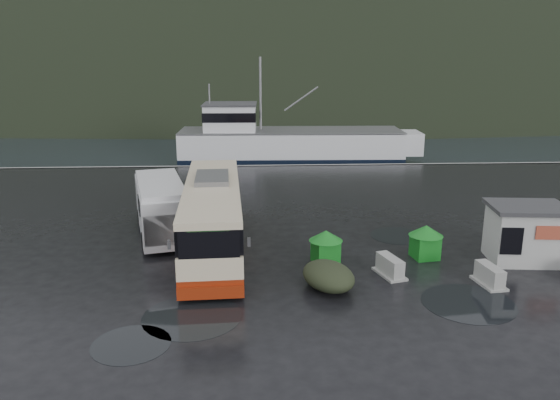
{
  "coord_description": "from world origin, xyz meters",
  "views": [
    {
      "loc": [
        -2.18,
        -21.99,
        8.68
      ],
      "look_at": [
        -0.91,
        3.5,
        1.7
      ],
      "focal_mm": 35.0,
      "sensor_mm": 36.0,
      "label": 1
    }
  ],
  "objects_px": {
    "white_van": "(163,234)",
    "dome_tent": "(328,288)",
    "ticket_kiosk": "(522,260)",
    "jersey_barrier_a": "(389,275)",
    "waste_bin_left": "(325,262)",
    "waste_bin_right": "(424,258)",
    "jersey_barrier_b": "(489,284)",
    "coach_bus": "(214,248)",
    "fishing_trawler": "(291,149)"
  },
  "relations": [
    {
      "from": "waste_bin_right",
      "to": "jersey_barrier_b",
      "type": "xyz_separation_m",
      "value": [
        1.62,
        -2.9,
        0.0
      ]
    },
    {
      "from": "jersey_barrier_b",
      "to": "waste_bin_right",
      "type": "bearing_deg",
      "value": 119.22
    },
    {
      "from": "waste_bin_right",
      "to": "waste_bin_left",
      "type": "bearing_deg",
      "value": -175.51
    },
    {
      "from": "dome_tent",
      "to": "white_van",
      "type": "bearing_deg",
      "value": 137.4
    },
    {
      "from": "dome_tent",
      "to": "fishing_trawler",
      "type": "xyz_separation_m",
      "value": [
        0.67,
        30.41,
        0.0
      ]
    },
    {
      "from": "coach_bus",
      "to": "waste_bin_left",
      "type": "height_order",
      "value": "coach_bus"
    },
    {
      "from": "ticket_kiosk",
      "to": "jersey_barrier_a",
      "type": "xyz_separation_m",
      "value": [
        -6.09,
        -1.29,
        0.0
      ]
    },
    {
      "from": "waste_bin_left",
      "to": "ticket_kiosk",
      "type": "relative_size",
      "value": 0.45
    },
    {
      "from": "coach_bus",
      "to": "waste_bin_left",
      "type": "distance_m",
      "value": 5.24
    },
    {
      "from": "waste_bin_right",
      "to": "jersey_barrier_a",
      "type": "height_order",
      "value": "waste_bin_right"
    },
    {
      "from": "waste_bin_left",
      "to": "waste_bin_right",
      "type": "height_order",
      "value": "waste_bin_right"
    },
    {
      "from": "coach_bus",
      "to": "jersey_barrier_a",
      "type": "distance_m",
      "value": 8.03
    },
    {
      "from": "coach_bus",
      "to": "waste_bin_right",
      "type": "relative_size",
      "value": 7.73
    },
    {
      "from": "dome_tent",
      "to": "waste_bin_left",
      "type": "bearing_deg",
      "value": 84.92
    },
    {
      "from": "jersey_barrier_a",
      "to": "jersey_barrier_b",
      "type": "relative_size",
      "value": 1.01
    },
    {
      "from": "white_van",
      "to": "dome_tent",
      "type": "height_order",
      "value": "white_van"
    },
    {
      "from": "coach_bus",
      "to": "waste_bin_left",
      "type": "bearing_deg",
      "value": -24.98
    },
    {
      "from": "ticket_kiosk",
      "to": "waste_bin_left",
      "type": "bearing_deg",
      "value": -175.61
    },
    {
      "from": "coach_bus",
      "to": "ticket_kiosk",
      "type": "height_order",
      "value": "coach_bus"
    },
    {
      "from": "ticket_kiosk",
      "to": "fishing_trawler",
      "type": "bearing_deg",
      "value": 111.63
    },
    {
      "from": "dome_tent",
      "to": "jersey_barrier_b",
      "type": "height_order",
      "value": "dome_tent"
    },
    {
      "from": "waste_bin_left",
      "to": "waste_bin_right",
      "type": "relative_size",
      "value": 0.97
    },
    {
      "from": "jersey_barrier_a",
      "to": "fishing_trawler",
      "type": "relative_size",
      "value": 0.07
    },
    {
      "from": "ticket_kiosk",
      "to": "waste_bin_right",
      "type": "bearing_deg",
      "value": 178.35
    },
    {
      "from": "jersey_barrier_b",
      "to": "fishing_trawler",
      "type": "bearing_deg",
      "value": 100.35
    },
    {
      "from": "ticket_kiosk",
      "to": "jersey_barrier_b",
      "type": "bearing_deg",
      "value": -130.73
    },
    {
      "from": "white_van",
      "to": "waste_bin_left",
      "type": "height_order",
      "value": "white_van"
    },
    {
      "from": "white_van",
      "to": "waste_bin_right",
      "type": "height_order",
      "value": "white_van"
    },
    {
      "from": "coach_bus",
      "to": "white_van",
      "type": "bearing_deg",
      "value": 138.42
    },
    {
      "from": "waste_bin_left",
      "to": "ticket_kiosk",
      "type": "distance_m",
      "value": 8.49
    },
    {
      "from": "white_van",
      "to": "jersey_barrier_b",
      "type": "distance_m",
      "value": 15.05
    },
    {
      "from": "dome_tent",
      "to": "fishing_trawler",
      "type": "height_order",
      "value": "fishing_trawler"
    },
    {
      "from": "white_van",
      "to": "jersey_barrier_b",
      "type": "height_order",
      "value": "white_van"
    },
    {
      "from": "white_van",
      "to": "waste_bin_right",
      "type": "distance_m",
      "value": 12.45
    },
    {
      "from": "coach_bus",
      "to": "dome_tent",
      "type": "bearing_deg",
      "value": -47.38
    },
    {
      "from": "coach_bus",
      "to": "waste_bin_left",
      "type": "relative_size",
      "value": 7.97
    },
    {
      "from": "dome_tent",
      "to": "jersey_barrier_a",
      "type": "height_order",
      "value": "dome_tent"
    },
    {
      "from": "white_van",
      "to": "jersey_barrier_b",
      "type": "xyz_separation_m",
      "value": [
        13.49,
        -6.66,
        0.0
      ]
    },
    {
      "from": "white_van",
      "to": "dome_tent",
      "type": "bearing_deg",
      "value": -56.44
    },
    {
      "from": "coach_bus",
      "to": "white_van",
      "type": "relative_size",
      "value": 1.77
    },
    {
      "from": "white_van",
      "to": "waste_bin_right",
      "type": "relative_size",
      "value": 4.36
    },
    {
      "from": "coach_bus",
      "to": "waste_bin_right",
      "type": "bearing_deg",
      "value": -12.84
    },
    {
      "from": "jersey_barrier_b",
      "to": "fishing_trawler",
      "type": "height_order",
      "value": "fishing_trawler"
    },
    {
      "from": "waste_bin_left",
      "to": "dome_tent",
      "type": "distance_m",
      "value": 2.59
    },
    {
      "from": "ticket_kiosk",
      "to": "fishing_trawler",
      "type": "height_order",
      "value": "fishing_trawler"
    },
    {
      "from": "jersey_barrier_a",
      "to": "ticket_kiosk",
      "type": "bearing_deg",
      "value": 11.95
    },
    {
      "from": "coach_bus",
      "to": "ticket_kiosk",
      "type": "distance_m",
      "value": 13.51
    },
    {
      "from": "jersey_barrier_b",
      "to": "waste_bin_left",
      "type": "bearing_deg",
      "value": 156.91
    },
    {
      "from": "coach_bus",
      "to": "jersey_barrier_b",
      "type": "distance_m",
      "value": 11.76
    },
    {
      "from": "waste_bin_left",
      "to": "waste_bin_right",
      "type": "distance_m",
      "value": 4.39
    }
  ]
}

